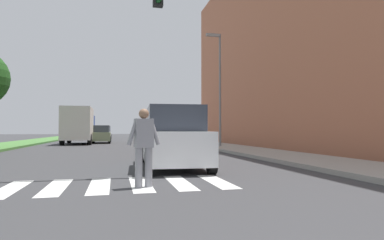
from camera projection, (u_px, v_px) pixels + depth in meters
ground_plane at (111, 144)px, 27.80m from camera, size 140.00×140.00×0.00m
crosswalk at (100, 186)px, 7.16m from camera, size 5.85×2.20×0.01m
median_strip at (7, 145)px, 24.13m from camera, size 3.41×64.00×0.15m
apartment_block_right at (342, 44)px, 24.07m from camera, size 12.99×32.28×15.24m
sidewalk_right at (203, 143)px, 27.61m from camera, size 3.00×64.00×0.15m
street_lamp_right at (219, 79)px, 21.66m from camera, size 1.02×0.24×7.50m
pedestrian_performer at (144, 144)px, 6.98m from camera, size 0.75×0.32×1.69m
suv_crossing at (173, 139)px, 10.67m from camera, size 2.22×4.71×1.97m
sedan_midblock at (101, 135)px, 30.34m from camera, size 1.85×4.55×1.63m
sedan_distant at (104, 133)px, 42.42m from camera, size 1.82×4.12×1.75m
sedan_far_horizon at (92, 133)px, 50.57m from camera, size 1.96×4.47×1.69m
truck_box_delivery at (79, 125)px, 28.01m from camera, size 2.40×6.20×3.10m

